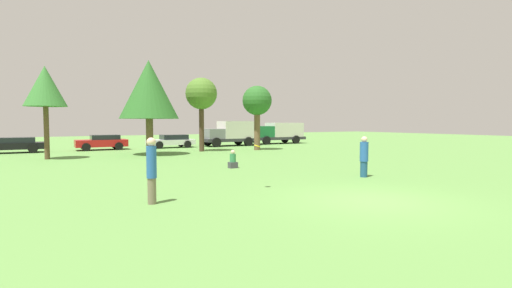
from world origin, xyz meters
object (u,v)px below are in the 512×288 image
bystander_sitting (233,161)px  tree_3 (257,102)px  parked_car_red (102,142)px  parked_car_white (172,141)px  delivery_truck_green (278,132)px  person_thrower (152,169)px  delivery_truck_grey (231,133)px  parked_car_black (14,145)px  tree_1 (149,90)px  tree_2 (201,95)px  frisbee (257,146)px  person_catcher (364,157)px  tree_0 (45,87)px

bystander_sitting → tree_3: bearing=53.6°
parked_car_red → parked_car_white: size_ratio=0.98×
parked_car_red → delivery_truck_green: (17.84, 0.20, 0.57)m
parked_car_white → person_thrower: bearing=71.7°
delivery_truck_grey → delivery_truck_green: size_ratio=0.91×
person_thrower → delivery_truck_green: bearing=44.8°
parked_car_black → delivery_truck_green: bearing=-178.4°
parked_car_red → delivery_truck_grey: bearing=178.1°
parked_car_red → delivery_truck_grey: 11.78m
parked_car_black → delivery_truck_grey: 17.98m
delivery_truck_green → person_thrower: bearing=50.5°
tree_1 → parked_car_black: bearing=141.0°
tree_2 → parked_car_white: (-0.64, 5.52, -3.83)m
tree_3 → delivery_truck_grey: (0.68, 6.08, -2.68)m
frisbee → tree_2: tree_2 is taller
person_thrower → parked_car_white: size_ratio=0.46×
delivery_truck_green → parked_car_red: bearing=1.8°
bystander_sitting → tree_3: (7.41, 10.06, 3.59)m
frisbee → tree_1: bearing=88.0°
person_catcher → tree_3: bearing=-109.2°
person_catcher → tree_3: 16.51m
frisbee → tree_2: (4.90, 16.82, 2.95)m
parked_car_red → tree_3: bearing=150.0°
frisbee → delivery_truck_grey: bearing=65.2°
tree_2 → tree_3: 4.67m
tree_2 → parked_car_white: bearing=96.6°
parked_car_white → parked_car_black: bearing=-0.1°
parked_car_white → tree_0: bearing=34.1°
tree_0 → parked_car_white: bearing=32.9°
person_thrower → delivery_truck_grey: bearing=53.7°
frisbee → delivery_truck_grey: size_ratio=0.04×
frisbee → person_catcher: bearing=2.2°
delivery_truck_green → tree_0: bearing=18.8°
tree_3 → delivery_truck_grey: bearing=83.6°
frisbee → parked_car_red: bearing=94.1°
tree_1 → delivery_truck_green: tree_1 is taller
bystander_sitting → tree_1: size_ratio=0.14×
person_thrower → tree_0: bearing=92.7°
tree_2 → parked_car_red: tree_2 is taller
tree_0 → tree_2: 10.82m
tree_0 → person_catcher: bearing=-54.2°
tree_1 → tree_0: bearing=-179.4°
bystander_sitting → tree_2: size_ratio=0.16×
person_catcher → delivery_truck_green: 25.07m
tree_1 → parked_car_black: 11.45m
tree_1 → parked_car_white: (3.72, 6.49, -3.96)m
tree_2 → tree_1: bearing=-167.4°
tree_3 → parked_car_red: (-11.07, 6.70, -3.30)m
tree_1 → frisbee: bearing=-92.0°
parked_car_black → delivery_truck_green: delivery_truck_green is taller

